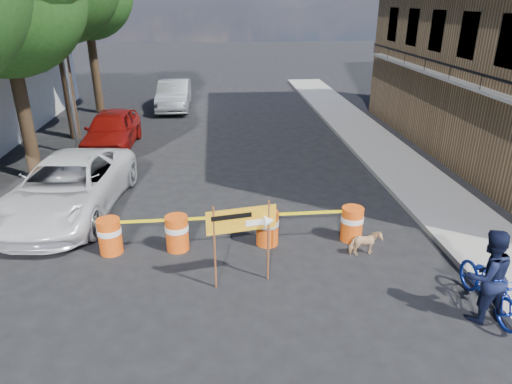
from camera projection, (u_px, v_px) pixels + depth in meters
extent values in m
plane|color=black|center=(245.00, 283.00, 10.07)|extent=(120.00, 120.00, 0.00)
cube|color=gray|center=(409.00, 175.00, 16.05)|extent=(2.40, 40.00, 0.15)
cylinder|color=#332316|center=(24.00, 111.00, 14.98)|extent=(0.44, 0.44, 4.76)
cylinder|color=#332316|center=(66.00, 78.00, 19.45)|extent=(0.44, 0.44, 5.32)
cylinder|color=#332316|center=(95.00, 66.00, 24.11)|extent=(0.44, 0.44, 4.93)
sphere|color=#204E16|center=(75.00, 5.00, 23.43)|extent=(3.36, 3.36, 3.36)
cylinder|color=gray|center=(63.00, 51.00, 16.71)|extent=(0.16, 0.16, 8.00)
cylinder|color=#D34A0C|center=(110.00, 236.00, 11.12)|extent=(0.56, 0.56, 0.90)
cylinder|color=white|center=(109.00, 231.00, 11.06)|extent=(0.58, 0.58, 0.14)
cylinder|color=#D34A0C|center=(177.00, 233.00, 11.26)|extent=(0.56, 0.56, 0.90)
cylinder|color=white|center=(177.00, 228.00, 11.21)|extent=(0.58, 0.58, 0.14)
cylinder|color=#D34A0C|center=(267.00, 228.00, 11.52)|extent=(0.56, 0.56, 0.90)
cylinder|color=white|center=(267.00, 223.00, 11.46)|extent=(0.58, 0.58, 0.14)
cylinder|color=#D34A0C|center=(352.00, 224.00, 11.73)|extent=(0.56, 0.56, 0.90)
cylinder|color=white|center=(352.00, 219.00, 11.67)|extent=(0.58, 0.58, 0.14)
cylinder|color=#592D19|center=(215.00, 248.00, 9.56)|extent=(0.05, 0.05, 1.93)
cylinder|color=#592D19|center=(268.00, 241.00, 9.85)|extent=(0.05, 0.05, 1.93)
cube|color=orange|center=(242.00, 220.00, 9.48)|extent=(1.48, 0.31, 0.54)
cube|color=white|center=(256.00, 223.00, 9.57)|extent=(0.42, 0.09, 0.13)
cone|color=white|center=(269.00, 221.00, 9.64)|extent=(0.28, 0.32, 0.28)
cube|color=black|center=(232.00, 217.00, 9.36)|extent=(0.85, 0.17, 0.11)
imported|color=black|center=(487.00, 276.00, 8.61)|extent=(1.01, 0.83, 1.93)
imported|color=#142EA8|center=(494.00, 265.00, 8.88)|extent=(0.73, 1.08, 2.02)
imported|color=#DAAD7D|center=(365.00, 244.00, 11.05)|extent=(0.80, 0.44, 0.64)
imported|color=silver|center=(68.00, 187.00, 13.09)|extent=(3.23, 6.03, 1.61)
imported|color=maroon|center=(112.00, 130.00, 18.79)|extent=(1.94, 4.66, 1.58)
imported|color=silver|center=(174.00, 95.00, 25.58)|extent=(1.70, 4.81, 1.58)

